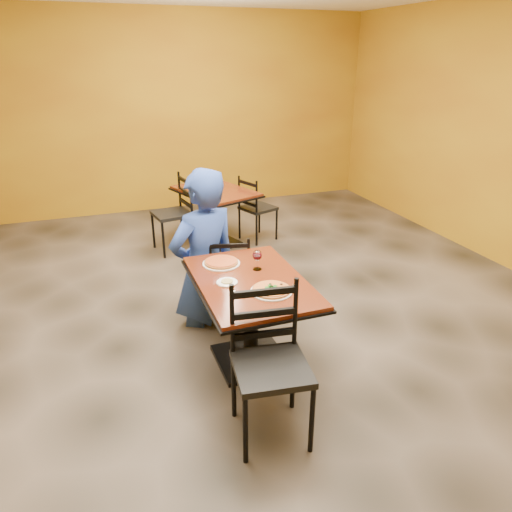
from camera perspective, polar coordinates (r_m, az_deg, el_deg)
name	(u,v)px	position (r m, az deg, el deg)	size (l,w,h in m)	color
floor	(233,330)	(4.42, -2.80, -8.93)	(7.00, 8.00, 0.01)	black
wall_back	(154,114)	(7.71, -12.26, 16.36)	(7.00, 0.01, 3.00)	#AE8713
table_main	(250,302)	(3.73, -0.67, -5.53)	(0.83, 1.23, 0.75)	maroon
table_second	(216,205)	(6.19, -4.86, 6.19)	(1.07, 1.29, 0.75)	maroon
chair_main_near	(271,369)	(3.07, 1.87, -13.48)	(0.47, 0.47, 1.03)	black
chair_main_far	(230,274)	(4.51, -3.21, -2.16)	(0.38, 0.38, 0.84)	black
chair_second_left	(172,214)	(6.09, -10.15, 4.98)	(0.44, 0.44, 0.97)	black
chair_second_right	(258,208)	(6.39, 0.24, 5.78)	(0.40, 0.40, 0.88)	black
diner	(204,248)	(4.31, -6.34, 1.00)	(0.70, 0.46, 1.47)	navy
plate_main	(271,291)	(3.46, 1.87, -4.28)	(0.31, 0.31, 0.01)	white
pizza_main	(271,289)	(3.45, 1.87, -4.04)	(0.28, 0.28, 0.02)	maroon
plate_far	(221,264)	(3.91, -4.21, -0.91)	(0.31, 0.31, 0.01)	white
pizza_far	(221,262)	(3.91, -4.22, -0.70)	(0.28, 0.28, 0.02)	orange
side_plate	(227,282)	(3.59, -3.51, -3.19)	(0.16, 0.16, 0.01)	white
dip	(227,281)	(3.59, -3.52, -3.06)	(0.09, 0.09, 0.01)	tan
wine_glass	(257,259)	(3.77, 0.15, -0.38)	(0.08, 0.08, 0.18)	white
fork	(237,294)	(3.43, -2.29, -4.55)	(0.01, 0.19, 0.00)	silver
knife	(293,286)	(3.55, 4.47, -3.65)	(0.01, 0.21, 0.00)	silver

